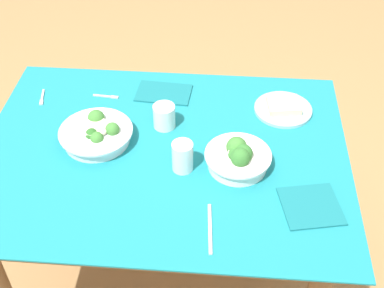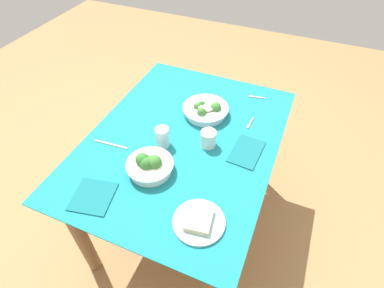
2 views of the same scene
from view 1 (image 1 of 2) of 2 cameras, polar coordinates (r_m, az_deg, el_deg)
name	(u,v)px [view 1 (image 1 of 2)]	position (r m, az deg, el deg)	size (l,w,h in m)	color
ground_plane	(169,275)	(2.26, -2.53, -14.33)	(6.00, 6.00, 0.00)	#9E7547
dining_table	(164,176)	(1.79, -3.10, -3.61)	(1.23, 0.92, 0.72)	#197A84
broccoli_bowl_far	(97,134)	(1.76, -10.54, 1.12)	(0.25, 0.25, 0.09)	white
broccoli_bowl_near	(238,158)	(1.64, 5.15, -1.51)	(0.21, 0.21, 0.10)	white
bread_side_plate	(283,108)	(1.90, 10.10, 3.97)	(0.21, 0.21, 0.04)	#99C6D1
water_glass_center	(164,116)	(1.78, -3.11, 3.10)	(0.08, 0.08, 0.09)	silver
water_glass_side	(183,156)	(1.62, -1.06, -1.40)	(0.07, 0.07, 0.10)	silver
fork_by_far_bowl	(42,98)	(2.01, -16.32, 4.94)	(0.03, 0.09, 0.00)	#B7B7BC
fork_by_near_bowl	(107,96)	(1.97, -9.43, 5.24)	(0.10, 0.02, 0.00)	#B7B7BC
table_knife_left	(210,228)	(1.49, 2.01, -9.36)	(0.18, 0.01, 0.00)	#B7B7BC
napkin_folded_upper	(164,93)	(1.96, -3.17, 5.70)	(0.20, 0.13, 0.01)	#156870
napkin_folded_lower	(311,206)	(1.58, 13.07, -6.74)	(0.17, 0.17, 0.01)	#156870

